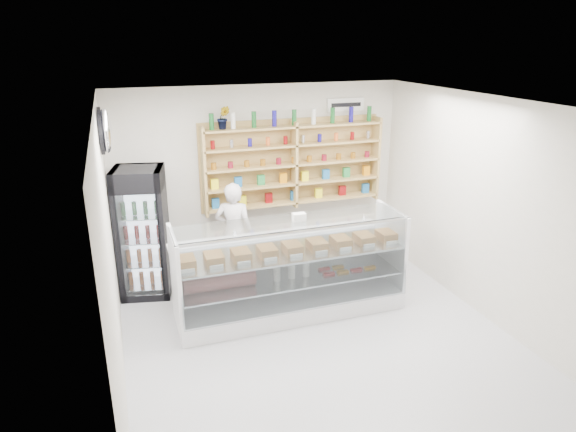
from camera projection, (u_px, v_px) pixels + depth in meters
name	position (u px, v px, depth m)	size (l,w,h in m)	color
room	(322.00, 231.00, 5.73)	(5.00, 5.00, 5.00)	#A9A8AD
display_counter	(290.00, 287.00, 6.72)	(2.96, 0.88, 1.29)	white
shop_worker	(234.00, 232.00, 7.49)	(0.55, 0.36, 1.50)	silver
drinks_cooler	(143.00, 232.00, 7.04)	(0.77, 0.76, 1.82)	black
wall_shelving	(294.00, 164.00, 7.91)	(2.84, 0.28, 1.33)	tan
potted_plant	(223.00, 118.00, 7.32)	(0.18, 0.15, 0.33)	#1E6626
security_mirror	(106.00, 131.00, 5.79)	(0.15, 0.50, 0.50)	silver
wall_sign	(346.00, 105.00, 8.01)	(0.62, 0.03, 0.20)	white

